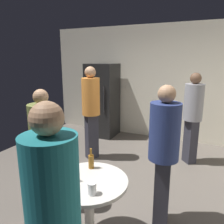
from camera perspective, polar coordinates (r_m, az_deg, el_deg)
name	(u,v)px	position (r m, az deg, el deg)	size (l,w,h in m)	color
ground_plane	(104,191)	(3.61, -1.98, -19.56)	(5.20, 5.20, 0.10)	#5B544C
wall_back	(153,83)	(5.53, 10.37, 7.39)	(5.32, 0.06, 2.70)	silver
refrigerator	(102,100)	(5.60, -2.45, 3.02)	(0.70, 0.68, 1.80)	black
foreground_table	(89,189)	(2.40, -5.98, -19.11)	(0.80, 0.80, 0.73)	beige
beer_bottle_amber	(91,161)	(2.53, -5.36, -12.38)	(0.06, 0.06, 0.23)	#8C5919
beer_bottle_brown	(70,173)	(2.31, -10.70, -15.21)	(0.06, 0.06, 0.23)	#593314
plastic_cup_white	(92,188)	(2.11, -5.12, -18.89)	(0.08, 0.08, 0.11)	white
person_in_navy_shirt	(164,146)	(2.58, 13.12, -8.53)	(0.41, 0.41, 1.65)	#2D2D38
person_in_gray_shirt	(193,112)	(4.28, 20.00, 0.09)	(0.48, 0.48, 1.68)	#2D2D38
person_in_orange_shirt	(91,106)	(4.23, -5.40, 1.58)	(0.47, 0.47, 1.78)	#2D2D38
person_in_olive_shirt	(44,141)	(2.94, -17.01, -7.11)	(0.47, 0.47, 1.57)	#2D2D38
person_in_teal_shirt	(53,212)	(1.56, -14.79, -23.59)	(0.48, 0.48, 1.69)	#2D2D38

